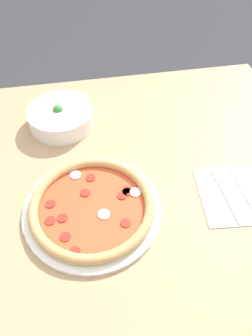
% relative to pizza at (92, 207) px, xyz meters
% --- Properties ---
extents(ground_plane, '(8.00, 8.00, 0.00)m').
position_rel_pizza_xyz_m(ground_plane, '(0.08, 0.10, -0.75)').
color(ground_plane, '#333338').
extents(dining_table, '(1.24, 1.00, 0.73)m').
position_rel_pizza_xyz_m(dining_table, '(0.08, 0.10, -0.11)').
color(dining_table, tan).
rests_on(dining_table, ground_plane).
extents(pizza, '(0.36, 0.36, 0.04)m').
position_rel_pizza_xyz_m(pizza, '(0.00, 0.00, 0.00)').
color(pizza, white).
rests_on(pizza, dining_table).
extents(bowl, '(0.21, 0.21, 0.08)m').
position_rel_pizza_xyz_m(bowl, '(-0.06, 0.36, 0.02)').
color(bowl, white).
rests_on(bowl, dining_table).
extents(napkin, '(0.21, 0.21, 0.00)m').
position_rel_pizza_xyz_m(napkin, '(0.39, -0.02, -0.02)').
color(napkin, white).
rests_on(napkin, dining_table).
extents(fork, '(0.02, 0.18, 0.00)m').
position_rel_pizza_xyz_m(fork, '(0.36, -0.02, -0.01)').
color(fork, silver).
rests_on(fork, napkin).
extents(knife, '(0.02, 0.20, 0.01)m').
position_rel_pizza_xyz_m(knife, '(0.41, -0.02, -0.01)').
color(knife, silver).
rests_on(knife, napkin).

